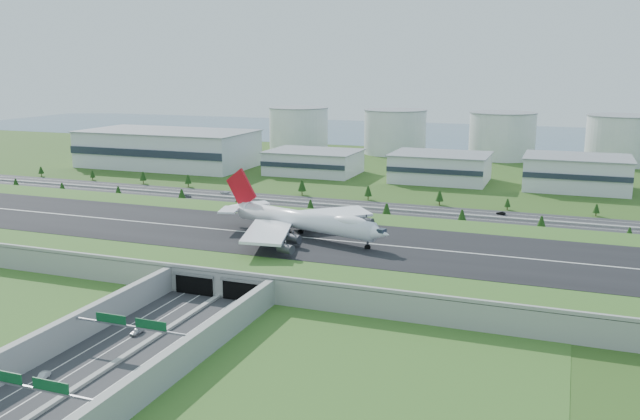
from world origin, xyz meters
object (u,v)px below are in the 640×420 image
(car_2, at_px, (210,325))
(car_4, at_px, (187,196))
(car_0, at_px, (137,331))
(fuel_tank_a, at_px, (299,129))
(boeing_747, at_px, (303,220))
(car_1, at_px, (43,376))
(car_5, at_px, (501,213))
(car_7, at_px, (225,192))

(car_2, distance_m, car_4, 192.97)
(car_0, xyz_separation_m, car_4, (-89.55, 172.63, -0.03))
(fuel_tank_a, xyz_separation_m, boeing_747, (128.36, -309.17, -2.79))
(car_2, bearing_deg, car_4, -56.12)
(car_1, height_order, car_4, car_4)
(boeing_747, height_order, car_5, boeing_747)
(boeing_747, distance_m, car_5, 121.47)
(fuel_tank_a, xyz_separation_m, car_1, (109.27, -424.83, -16.61))
(car_5, bearing_deg, fuel_tank_a, -120.63)
(fuel_tank_a, distance_m, car_5, 281.65)
(car_2, relative_size, car_4, 1.02)
(car_0, xyz_separation_m, car_1, (-4.45, -30.60, -0.06))
(car_4, relative_size, car_5, 1.05)
(boeing_747, relative_size, car_7, 13.55)
(car_2, xyz_separation_m, car_7, (-91.29, 177.59, 0.14))
(car_2, height_order, car_5, car_5)
(car_5, bearing_deg, car_7, -73.75)
(boeing_747, xyz_separation_m, car_2, (1.57, -73.82, -13.92))
(car_0, bearing_deg, fuel_tank_a, 109.45)
(fuel_tank_a, xyz_separation_m, car_2, (129.93, -383.00, -16.71))
(boeing_747, distance_m, car_0, 87.40)
(boeing_747, bearing_deg, car_4, 155.88)
(car_4, bearing_deg, car_1, -166.49)
(car_2, height_order, car_7, car_7)
(boeing_747, relative_size, car_0, 15.42)
(car_4, bearing_deg, car_5, -93.92)
(car_1, bearing_deg, car_5, 55.53)
(fuel_tank_a, relative_size, car_0, 10.28)
(car_1, relative_size, car_5, 1.05)
(boeing_747, height_order, car_0, boeing_747)
(car_1, distance_m, car_5, 233.53)
(car_0, distance_m, car_7, 203.20)
(car_0, bearing_deg, boeing_747, 83.59)
(car_2, xyz_separation_m, car_4, (-105.77, 161.39, 0.13))
(car_0, relative_size, car_2, 1.01)
(fuel_tank_a, bearing_deg, boeing_747, -67.45)
(car_2, distance_m, car_5, 187.17)
(boeing_747, bearing_deg, car_7, 146.77)
(fuel_tank_a, relative_size, car_1, 10.65)
(fuel_tank_a, xyz_separation_m, car_0, (113.71, -394.23, -16.55))
(car_4, relative_size, car_7, 0.85)
(boeing_747, height_order, car_1, boeing_747)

